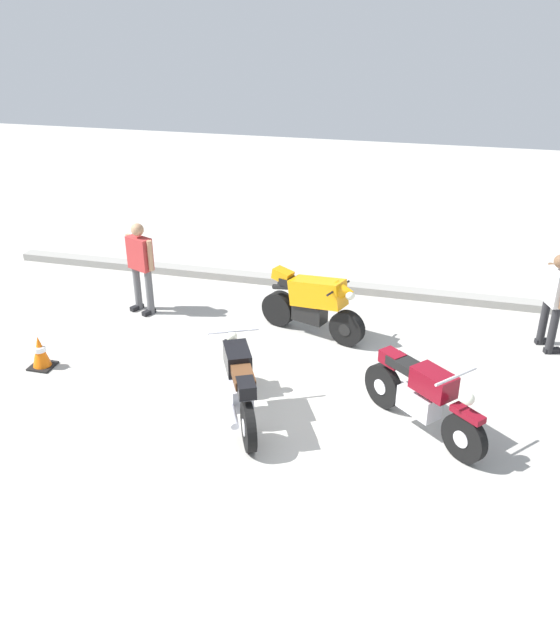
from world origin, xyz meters
name	(u,v)px	position (x,y,z in m)	size (l,w,h in m)	color
ground_plane	(280,420)	(0.00, 0.00, 0.00)	(40.00, 40.00, 0.00)	#ADAAA3
curb_edge	(339,286)	(0.00, 4.60, 0.07)	(14.00, 0.30, 0.15)	gray
motorcycle_black_cruiser	(239,384)	(-0.55, -0.05, 0.52)	(1.05, 1.93, 1.09)	black
motorcycle_orange_sportbike	(313,302)	(-0.11, 2.61, 0.59)	(1.90, 0.93, 1.14)	black
motorcycle_maroon_cruiser	(422,396)	(1.84, 0.26, 0.52)	(1.65, 1.46, 1.09)	black
person_in_white_shirt	(554,297)	(3.68, 3.07, 0.92)	(0.43, 0.63, 1.63)	#262628
person_in_red_shirt	(141,262)	(-3.29, 2.75, 0.95)	(0.63, 0.45, 1.67)	#59595B
traffic_cone	(40,352)	(-3.95, 0.46, 0.26)	(0.36, 0.36, 0.53)	black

